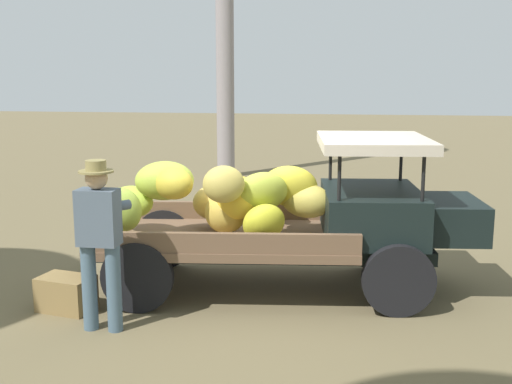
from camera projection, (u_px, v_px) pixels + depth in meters
ground_plane at (266, 288)px, 7.73m from camera, size 60.00×60.00×0.00m
truck at (293, 215)px, 7.49m from camera, size 4.56×2.07×1.83m
farmer at (99, 235)px, 6.31m from camera, size 0.53×0.46×1.74m
wooden_crate at (66, 293)px, 6.99m from camera, size 0.65×0.50×0.38m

